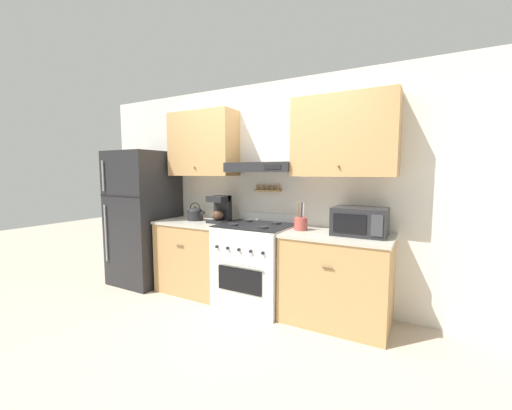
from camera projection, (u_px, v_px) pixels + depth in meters
The scene contains 10 objects.
ground_plane at pixel (241, 314), 3.33m from camera, with size 16.00×16.00×0.00m, color #B2A38E.
wall_back at pixel (270, 175), 3.70m from camera, with size 5.20×0.46×2.55m.
counter_left at pixel (198, 256), 3.98m from camera, with size 0.93×0.66×0.90m.
counter_right at pixel (336, 278), 3.13m from camera, with size 1.05×0.66×0.90m.
stove_range at pixel (255, 264), 3.55m from camera, with size 0.77×0.70×1.02m.
refrigerator at pixel (144, 217), 4.29m from camera, with size 0.73×0.78×1.78m.
tea_kettle at pixel (195, 214), 3.98m from camera, with size 0.25×0.20×0.23m.
coffee_maker at pixel (220, 209), 3.82m from camera, with size 0.22×0.25×0.32m.
microwave at pixel (360, 221), 3.02m from camera, with size 0.50×0.36×0.27m.
utensil_crock at pixel (301, 223), 3.30m from camera, with size 0.14×0.14×0.29m.
Camera 1 is at (1.68, -2.72, 1.50)m, focal length 22.00 mm.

